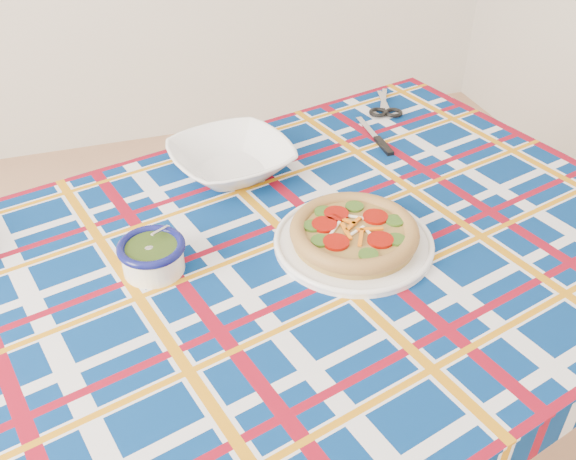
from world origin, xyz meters
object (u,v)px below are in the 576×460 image
object	(u,v)px
dining_table	(270,296)
main_focaccia_plate	(354,233)
serving_bowl	(231,159)
pesto_bowl	(152,254)

from	to	relation	value
dining_table	main_focaccia_plate	distance (m)	0.20
main_focaccia_plate	serving_bowl	distance (m)	0.36
dining_table	main_focaccia_plate	bearing A→B (deg)	-12.14
serving_bowl	pesto_bowl	bearing A→B (deg)	-126.87
serving_bowl	main_focaccia_plate	bearing A→B (deg)	-64.87
dining_table	main_focaccia_plate	size ratio (longest dim) A/B	5.68
dining_table	serving_bowl	xyz separation A→B (m)	(0.01, 0.33, 0.11)
pesto_bowl	dining_table	bearing A→B (deg)	-14.87
main_focaccia_plate	serving_bowl	bearing A→B (deg)	115.13
dining_table	serving_bowl	distance (m)	0.35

